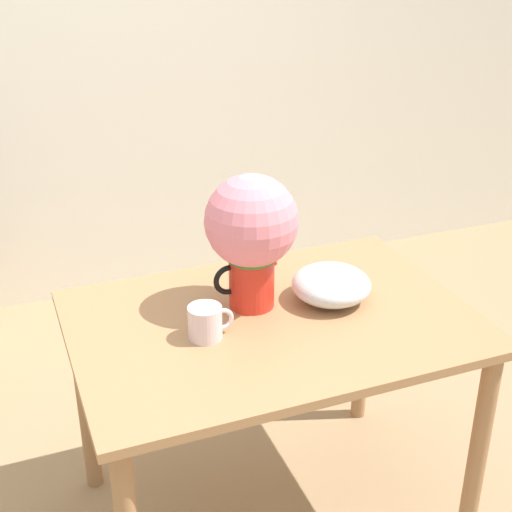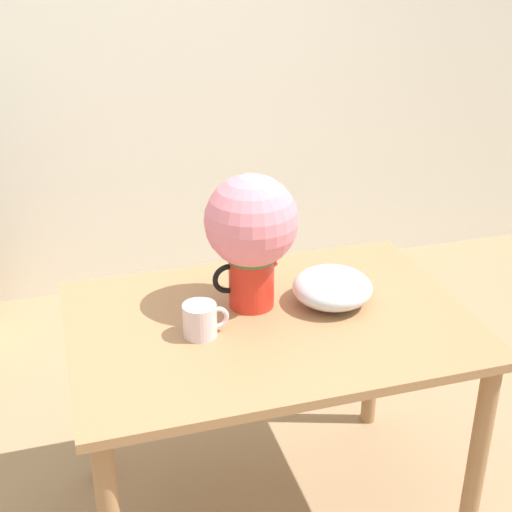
# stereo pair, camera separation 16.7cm
# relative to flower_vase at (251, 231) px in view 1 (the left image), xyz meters

# --- Properties ---
(wall_back) EXTENTS (8.00, 0.05, 2.60)m
(wall_back) POSITION_rel_flower_vase_xyz_m (-0.15, 1.82, 0.24)
(wall_back) COLOR silver
(wall_back) RESTS_ON ground_plane
(table) EXTENTS (1.24, 0.87, 0.80)m
(table) POSITION_rel_flower_vase_xyz_m (0.03, -0.10, -0.38)
(table) COLOR #A3754C
(table) RESTS_ON ground_plane
(flower_vase) EXTENTS (0.29, 0.29, 0.44)m
(flower_vase) POSITION_rel_flower_vase_xyz_m (0.00, 0.00, 0.00)
(flower_vase) COLOR red
(flower_vase) RESTS_ON table
(coffee_mug) EXTENTS (0.14, 0.10, 0.10)m
(coffee_mug) POSITION_rel_flower_vase_xyz_m (-0.20, -0.13, -0.21)
(coffee_mug) COLOR silver
(coffee_mug) RESTS_ON table
(white_bowl) EXTENTS (0.26, 0.26, 0.11)m
(white_bowl) POSITION_rel_flower_vase_xyz_m (0.25, -0.06, -0.20)
(white_bowl) COLOR silver
(white_bowl) RESTS_ON table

